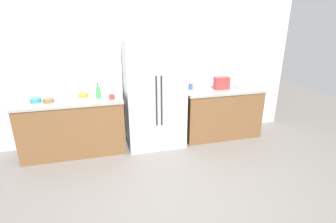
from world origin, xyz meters
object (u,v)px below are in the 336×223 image
object	(u,v)px
refrigerator	(155,95)
toaster	(222,83)
bowl_c	(83,95)
bowl_b	(36,100)
cup_b	(240,87)
bottle_a	(98,92)
cup_c	(112,97)
cup_a	(191,87)
bowl_a	(48,100)

from	to	relation	value
refrigerator	toaster	size ratio (longest dim) A/B	6.78
toaster	bowl_c	world-z (taller)	toaster
bowl_b	bowl_c	xyz separation A→B (m)	(0.68, 0.13, -0.01)
cup_b	bottle_a	bearing A→B (deg)	178.86
bottle_a	bowl_c	xyz separation A→B (m)	(-0.24, 0.17, -0.07)
refrigerator	bottle_a	world-z (taller)	refrigerator
bowl_c	cup_c	bearing A→B (deg)	-30.71
refrigerator	bowl_b	size ratio (longest dim) A/B	11.27
bowl_c	refrigerator	bearing A→B (deg)	-8.79
refrigerator	bowl_b	bearing A→B (deg)	178.42
refrigerator	bowl_c	size ratio (longest dim) A/B	11.51
bowl_c	cup_a	bearing A→B (deg)	-0.22
cup_a	refrigerator	bearing A→B (deg)	-166.33
bowl_a	bowl_b	size ratio (longest dim) A/B	0.97
cup_c	bowl_b	distance (m)	1.13
bottle_a	cup_b	world-z (taller)	bottle_a
bottle_a	bowl_a	size ratio (longest dim) A/B	1.61
refrigerator	bottle_a	bearing A→B (deg)	179.80
bottle_a	bowl_b	distance (m)	0.92
cup_a	bowl_b	xyz separation A→B (m)	(-2.51, -0.12, -0.02)
cup_a	toaster	bearing A→B (deg)	-13.18
cup_b	cup_c	distance (m)	2.24
toaster	bottle_a	world-z (taller)	bottle_a
refrigerator	cup_a	world-z (taller)	refrigerator
bottle_a	bowl_a	distance (m)	0.73
refrigerator	bottle_a	distance (m)	0.91
bottle_a	cup_b	size ratio (longest dim) A/B	2.89
refrigerator	cup_c	size ratio (longest dim) A/B	21.25
cup_c	bowl_b	xyz separation A→B (m)	(-1.12, 0.13, -0.01)
refrigerator	bottle_a	size ratio (longest dim) A/B	7.22
cup_b	bowl_c	size ratio (longest dim) A/B	0.55
bowl_a	toaster	bearing A→B (deg)	1.12
refrigerator	bowl_c	world-z (taller)	refrigerator
toaster	cup_c	size ratio (longest dim) A/B	3.13
refrigerator	bowl_c	xyz separation A→B (m)	(-1.14, 0.18, 0.04)
bottle_a	cup_b	distance (m)	2.44
refrigerator	cup_a	bearing A→B (deg)	13.67
bowl_a	bowl_c	bearing A→B (deg)	20.97
cup_b	bowl_c	xyz separation A→B (m)	(-2.68, 0.22, -0.02)
cup_b	bowl_a	bearing A→B (deg)	179.41
cup_a	cup_b	xyz separation A→B (m)	(0.85, -0.21, -0.01)
bowl_a	cup_a	bearing A→B (deg)	4.47
cup_c	cup_a	bearing A→B (deg)	10.28
bottle_a	cup_a	distance (m)	1.60
refrigerator	toaster	bearing A→B (deg)	2.00
bottle_a	cup_a	size ratio (longest dim) A/B	2.53
bottle_a	cup_c	world-z (taller)	bottle_a
bowl_a	bowl_c	size ratio (longest dim) A/B	0.99
toaster	cup_c	distance (m)	1.94
refrigerator	cup_c	xyz separation A→B (m)	(-0.70, -0.08, 0.05)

